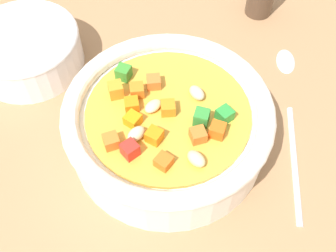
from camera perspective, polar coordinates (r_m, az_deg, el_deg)
name	(u,v)px	position (r cm, az deg, el deg)	size (l,w,h in cm)	color
ground_plane	(168,147)	(43.21, 0.00, -2.95)	(140.00, 140.00, 2.00)	#9E754F
soup_bowl_main	(168,124)	(39.59, -0.01, 0.34)	(19.98, 19.98, 6.78)	white
spoon	(290,101)	(47.02, 16.63, 3.38)	(22.05, 8.16, 0.75)	silver
side_bowl_small	(26,49)	(50.14, -19.13, 10.12)	(12.52, 12.52, 4.70)	white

